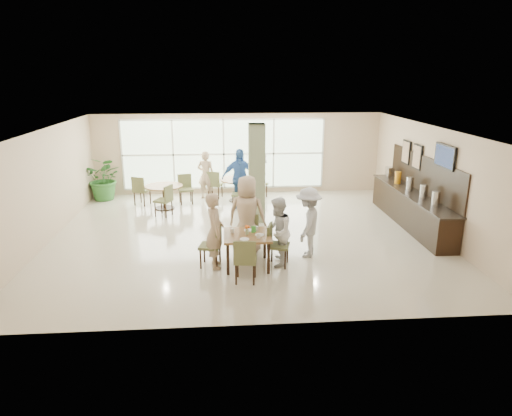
{
  "coord_description": "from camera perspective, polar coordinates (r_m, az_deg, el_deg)",
  "views": [
    {
      "loc": [
        -0.57,
        -11.38,
        4.14
      ],
      "look_at": [
        0.2,
        -1.2,
        1.1
      ],
      "focal_mm": 32.0,
      "sensor_mm": 36.0,
      "label": 1
    }
  ],
  "objects": [
    {
      "name": "framed_art_b",
      "position": [
        14.47,
        18.27,
        6.65
      ],
      "size": [
        0.05,
        0.55,
        0.7
      ],
      "color": "black",
      "rests_on": "ground"
    },
    {
      "name": "wall_tv",
      "position": [
        12.27,
        22.54,
        5.99
      ],
      "size": [
        0.06,
        1.0,
        0.58
      ],
      "color": "black",
      "rests_on": "ground"
    },
    {
      "name": "room_shell",
      "position": [
        11.65,
        -1.43,
        4.5
      ],
      "size": [
        10.0,
        10.0,
        10.0
      ],
      "color": "white",
      "rests_on": "ground"
    },
    {
      "name": "adult_standing",
      "position": [
        15.53,
        -6.28,
        4.13
      ],
      "size": [
        0.68,
        0.55,
        1.63
      ],
      "primitive_type": "imported",
      "rotation": [
        0.0,
        0.0,
        2.85
      ],
      "color": "tan",
      "rests_on": "ground"
    },
    {
      "name": "round_table_left",
      "position": [
        14.6,
        -11.44,
        2.16
      ],
      "size": [
        1.17,
        1.17,
        0.75
      ],
      "color": "brown",
      "rests_on": "ground"
    },
    {
      "name": "teen_far",
      "position": [
        10.73,
        -1.12,
        -0.82
      ],
      "size": [
        1.02,
        0.74,
        1.87
      ],
      "primitive_type": "imported",
      "rotation": [
        0.0,
        0.0,
        2.84
      ],
      "color": "tan",
      "rests_on": "ground"
    },
    {
      "name": "teen_standing",
      "position": [
        10.59,
        6.54,
        -1.79
      ],
      "size": [
        0.96,
        1.21,
        1.64
      ],
      "primitive_type": "imported",
      "rotation": [
        0.0,
        0.0,
        -1.95
      ],
      "color": "#B4B5B7",
      "rests_on": "ground"
    },
    {
      "name": "main_table",
      "position": [
        10.0,
        -1.12,
        -3.76
      ],
      "size": [
        1.02,
        1.02,
        0.75
      ],
      "color": "brown",
      "rests_on": "ground"
    },
    {
      "name": "window_bank",
      "position": [
        16.08,
        -4.05,
        6.73
      ],
      "size": [
        7.0,
        0.04,
        7.0
      ],
      "color": "silver",
      "rests_on": "ground"
    },
    {
      "name": "column",
      "position": [
        12.91,
        0.08,
        4.33
      ],
      "size": [
        0.45,
        0.45,
        2.8
      ],
      "primitive_type": "cube",
      "color": "#6F7451",
      "rests_on": "ground"
    },
    {
      "name": "teen_right",
      "position": [
        10.06,
        2.69,
        -2.99
      ],
      "size": [
        0.74,
        0.86,
        1.55
      ],
      "primitive_type": "imported",
      "rotation": [
        0.0,
        0.0,
        -1.79
      ],
      "color": "white",
      "rests_on": "ground"
    },
    {
      "name": "tabletop_clutter",
      "position": [
        9.95,
        -0.84,
        -2.97
      ],
      "size": [
        0.73,
        0.76,
        0.21
      ],
      "color": "white",
      "rests_on": "main_table"
    },
    {
      "name": "buffet_counter",
      "position": [
        13.49,
        18.84,
        0.25
      ],
      "size": [
        0.64,
        4.7,
        1.95
      ],
      "color": "black",
      "rests_on": "ground"
    },
    {
      "name": "round_table_right",
      "position": [
        15.2,
        -2.29,
        3.06
      ],
      "size": [
        1.18,
        1.18,
        0.75
      ],
      "color": "brown",
      "rests_on": "ground"
    },
    {
      "name": "ground",
      "position": [
        12.12,
        -1.37,
        -3.39
      ],
      "size": [
        10.0,
        10.0,
        0.0
      ],
      "primitive_type": "plane",
      "color": "beige",
      "rests_on": "ground"
    },
    {
      "name": "chairs_table_left",
      "position": [
        14.71,
        -11.46,
        1.82
      ],
      "size": [
        1.97,
        1.88,
        0.95
      ],
      "color": "#5F6437",
      "rests_on": "ground"
    },
    {
      "name": "chairs_table_right",
      "position": [
        15.21,
        -2.27,
        2.63
      ],
      "size": [
        2.11,
        1.93,
        0.95
      ],
      "color": "#5F6437",
      "rests_on": "ground"
    },
    {
      "name": "potted_plant",
      "position": [
        16.11,
        -18.39,
        3.54
      ],
      "size": [
        1.63,
        1.63,
        1.48
      ],
      "primitive_type": "imported",
      "rotation": [
        0.0,
        0.0,
        -0.26
      ],
      "color": "#2C692A",
      "rests_on": "ground"
    },
    {
      "name": "adult_b",
      "position": [
        15.27,
        0.46,
        4.09
      ],
      "size": [
        0.72,
        1.57,
        1.68
      ],
      "primitive_type": "imported",
      "rotation": [
        0.0,
        0.0,
        -1.6
      ],
      "color": "white",
      "rests_on": "ground"
    },
    {
      "name": "chairs_main_table",
      "position": [
        10.06,
        -1.35,
        -4.8
      ],
      "size": [
        2.05,
        1.98,
        0.95
      ],
      "color": "#5F6437",
      "rests_on": "ground"
    },
    {
      "name": "teen_left",
      "position": [
        9.96,
        -5.16,
        -2.84
      ],
      "size": [
        0.47,
        0.66,
        1.68
      ],
      "primitive_type": "imported",
      "rotation": [
        0.0,
        0.0,
        1.69
      ],
      "color": "tan",
      "rests_on": "ground"
    },
    {
      "name": "framed_art_a",
      "position": [
        13.75,
        19.51,
        6.04
      ],
      "size": [
        0.05,
        0.55,
        0.7
      ],
      "color": "black",
      "rests_on": "ground"
    },
    {
      "name": "adult_a",
      "position": [
        14.39,
        -2.1,
        3.73
      ],
      "size": [
        1.14,
        0.7,
        1.88
      ],
      "primitive_type": "imported",
      "rotation": [
        0.0,
        0.0,
        -0.07
      ],
      "color": "#3B6BB3",
      "rests_on": "ground"
    }
  ]
}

